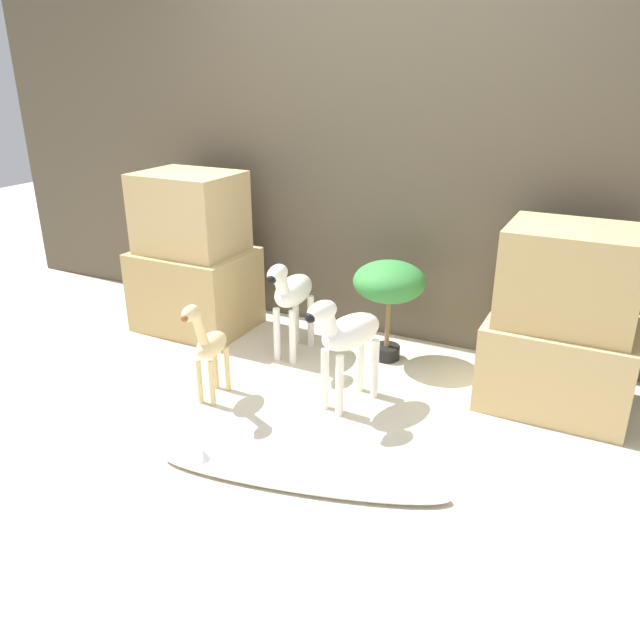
# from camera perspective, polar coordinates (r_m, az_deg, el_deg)

# --- Properties ---
(ground_plane) EXTENTS (14.00, 14.00, 0.00)m
(ground_plane) POSITION_cam_1_polar(r_m,az_deg,el_deg) (3.17, -3.84, -10.01)
(ground_plane) COLOR beige
(wall_back) EXTENTS (6.40, 0.08, 2.20)m
(wall_back) POSITION_cam_1_polar(r_m,az_deg,el_deg) (4.00, 6.35, 13.69)
(wall_back) COLOR brown
(wall_back) RESTS_ON ground_plane
(rock_pillar_left) EXTENTS (0.74, 0.59, 1.06)m
(rock_pillar_left) POSITION_cam_1_polar(r_m,az_deg,el_deg) (4.28, -11.48, 5.51)
(rock_pillar_left) COLOR tan
(rock_pillar_left) RESTS_ON ground_plane
(rock_pillar_right) EXTENTS (0.74, 0.59, 0.96)m
(rock_pillar_right) POSITION_cam_1_polar(r_m,az_deg,el_deg) (3.44, 21.34, -0.45)
(rock_pillar_right) COLOR tan
(rock_pillar_right) RESTS_ON ground_plane
(zebra_right) EXTENTS (0.29, 0.52, 0.64)m
(zebra_right) POSITION_cam_1_polar(r_m,az_deg,el_deg) (3.20, 2.44, -1.37)
(zebra_right) COLOR white
(zebra_right) RESTS_ON ground_plane
(zebra_left) EXTENTS (0.20, 0.52, 0.64)m
(zebra_left) POSITION_cam_1_polar(r_m,az_deg,el_deg) (3.78, -2.65, 2.43)
(zebra_left) COLOR white
(zebra_left) RESTS_ON ground_plane
(giraffe_figurine) EXTENTS (0.15, 0.39, 0.60)m
(giraffe_figurine) POSITION_cam_1_polar(r_m,az_deg,el_deg) (3.34, -10.19, -2.19)
(giraffe_figurine) COLOR #E0C184
(giraffe_figurine) RESTS_ON ground_plane
(potted_palm_front) EXTENTS (0.43, 0.43, 0.62)m
(potted_palm_front) POSITION_cam_1_polar(r_m,az_deg,el_deg) (3.73, 6.35, 3.18)
(potted_palm_front) COLOR black
(potted_palm_front) RESTS_ON ground_plane
(surfboard) EXTENTS (1.32, 0.50, 0.09)m
(surfboard) POSITION_cam_1_polar(r_m,az_deg,el_deg) (2.81, -1.98, -14.09)
(surfboard) COLOR silver
(surfboard) RESTS_ON ground_plane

